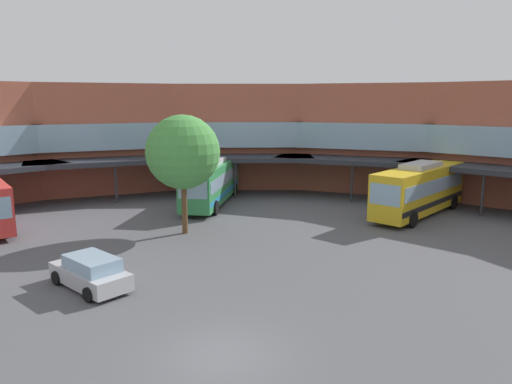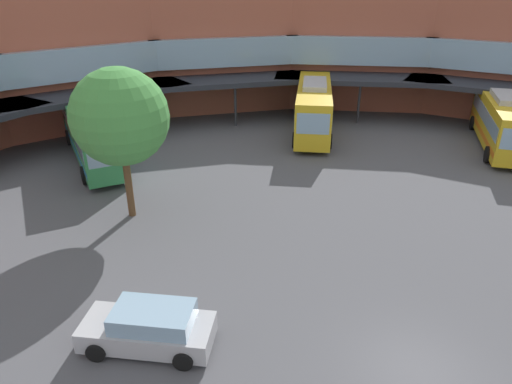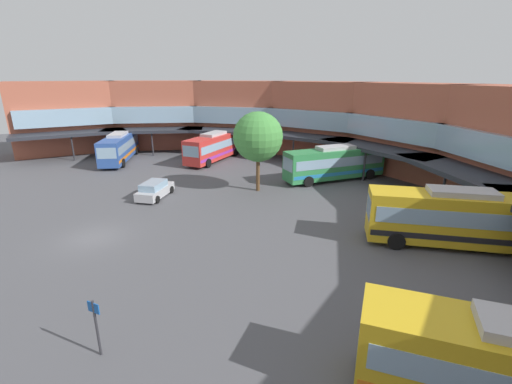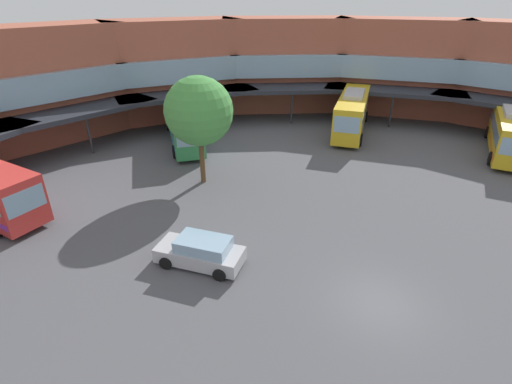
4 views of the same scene
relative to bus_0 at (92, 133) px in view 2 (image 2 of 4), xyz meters
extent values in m
plane|color=#515156|center=(1.89, -24.15, -1.87)|extent=(116.48, 116.48, 0.00)
cube|color=#AD5942|center=(32.03, -10.14, 3.09)|extent=(11.28, 15.08, 9.92)
cube|color=#8CADC6|center=(31.49, -10.39, 3.42)|extent=(10.91, 13.93, 2.31)
cube|color=#282B33|center=(27.50, -12.25, 1.43)|extent=(9.46, 14.24, 0.40)
cylinder|color=#2D2D33|center=(26.05, -12.92, -0.22)|extent=(0.20, 0.20, 3.31)
cube|color=#AD5942|center=(24.72, 0.01, 3.09)|extent=(14.18, 13.87, 9.92)
cube|color=#8CADC6|center=(24.31, -0.43, 3.42)|extent=(13.34, 13.09, 2.31)
cube|color=#282B33|center=(21.29, -3.63, 1.43)|extent=(12.81, 12.41, 0.40)
cylinder|color=#2D2D33|center=(20.19, -4.79, -0.22)|extent=(0.20, 0.20, 3.31)
cube|color=#AD5942|center=(14.18, 6.74, 3.09)|extent=(15.08, 10.69, 9.92)
cube|color=#8CADC6|center=(13.95, 6.18, 3.42)|extent=(13.88, 10.40, 2.31)
cube|color=#282B33|center=(12.33, 2.09, 1.43)|extent=(14.34, 8.83, 0.40)
cylinder|color=#2D2D33|center=(11.74, 0.60, -0.22)|extent=(0.20, 0.20, 3.31)
cube|color=#AD5942|center=(1.89, 9.09, 3.09)|extent=(13.84, 6.00, 9.92)
cube|color=#8CADC6|center=(1.89, 8.49, 3.42)|extent=(12.46, 6.24, 2.31)
cube|color=#282B33|center=(1.89, 4.09, 1.43)|extent=(13.84, 4.00, 0.40)
cylinder|color=#2D2D33|center=(1.89, 2.49, -0.22)|extent=(0.20, 0.20, 3.31)
cube|color=#338C4C|center=(0.00, 0.02, -0.03)|extent=(4.29, 11.35, 2.99)
cube|color=#8CADC6|center=(0.00, 0.02, 0.33)|extent=(4.22, 10.70, 0.96)
cube|color=#267FBF|center=(0.00, 0.02, -0.86)|extent=(4.28, 11.14, 0.36)
cube|color=#8CADC6|center=(-0.95, -5.40, 0.33)|extent=(2.10, 0.49, 1.32)
cube|color=#B2B2B7|center=(0.00, 0.02, 1.65)|extent=(2.35, 4.23, 0.36)
cylinder|color=black|center=(0.53, -3.91, -1.32)|extent=(0.49, 1.14, 1.10)
cylinder|color=black|center=(-1.84, -3.49, -1.32)|extent=(0.49, 1.14, 1.10)
cylinder|color=black|center=(1.84, 3.52, -1.32)|extent=(0.49, 1.14, 1.10)
cylinder|color=black|center=(-0.52, 3.94, -1.32)|extent=(0.49, 1.14, 1.10)
cube|color=gold|center=(15.71, -4.23, 0.08)|extent=(9.38, 9.75, 3.21)
cube|color=#8CADC6|center=(15.71, -4.23, 0.47)|extent=(8.96, 9.30, 1.03)
cube|color=black|center=(15.71, -4.23, -0.82)|extent=(9.25, 9.60, 0.39)
cube|color=#8CADC6|center=(11.95, -8.23, 0.47)|extent=(1.66, 1.57, 1.41)
cube|color=#B2B2B7|center=(15.71, -4.23, 1.87)|extent=(3.99, 4.08, 0.36)
cylinder|color=black|center=(14.02, -7.82, -1.32)|extent=(0.97, 1.01, 1.10)
cylinder|color=black|center=(12.23, -6.13, -1.32)|extent=(0.97, 1.01, 1.10)
cylinder|color=black|center=(19.18, -2.34, -1.32)|extent=(0.97, 1.01, 1.10)
cylinder|color=black|center=(17.39, -0.65, -1.32)|extent=(0.97, 1.01, 1.10)
cube|color=gold|center=(24.15, -14.56, -0.01)|extent=(9.80, 8.44, 3.03)
cube|color=#8CADC6|center=(24.15, -14.56, 0.36)|extent=(9.33, 8.08, 0.97)
cube|color=orange|center=(24.15, -14.56, -0.86)|extent=(9.65, 8.33, 0.36)
cube|color=#B2B2B7|center=(24.15, -14.56, 1.69)|extent=(4.04, 3.69, 0.36)
cylinder|color=black|center=(20.58, -15.81, -1.32)|extent=(1.05, 0.92, 1.10)
cylinder|color=black|center=(27.72, -13.30, -1.32)|extent=(1.05, 0.92, 1.10)
cylinder|color=black|center=(26.21, -11.38, -1.32)|extent=(1.05, 0.92, 1.10)
cube|color=#B7B7BC|center=(-4.40, -17.95, -1.32)|extent=(4.43, 4.34, 0.75)
cube|color=#8CADC6|center=(-4.22, -18.12, -0.64)|extent=(3.00, 2.97, 0.60)
cylinder|color=black|center=(-6.07, -17.60, -1.54)|extent=(0.63, 0.61, 0.66)
cylinder|color=black|center=(-4.83, -16.29, -1.54)|extent=(0.63, 0.61, 0.66)
cylinder|color=black|center=(-3.97, -19.60, -1.54)|extent=(0.63, 0.61, 0.66)
cylinder|color=black|center=(-2.73, -18.30, -1.54)|extent=(0.63, 0.61, 0.66)
cylinder|color=brown|center=(-1.15, -8.85, 0.11)|extent=(0.36, 0.36, 3.97)
sphere|color=#479342|center=(-1.15, -8.85, 3.38)|extent=(4.67, 4.67, 4.67)
camera|label=1|loc=(2.65, -39.07, 6.60)|focal=33.86mm
camera|label=2|loc=(-8.65, -29.86, 9.73)|focal=32.80mm
camera|label=3|loc=(26.94, -26.41, 8.85)|focal=25.01mm
camera|label=4|loc=(-8.69, -33.54, 10.53)|focal=27.14mm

